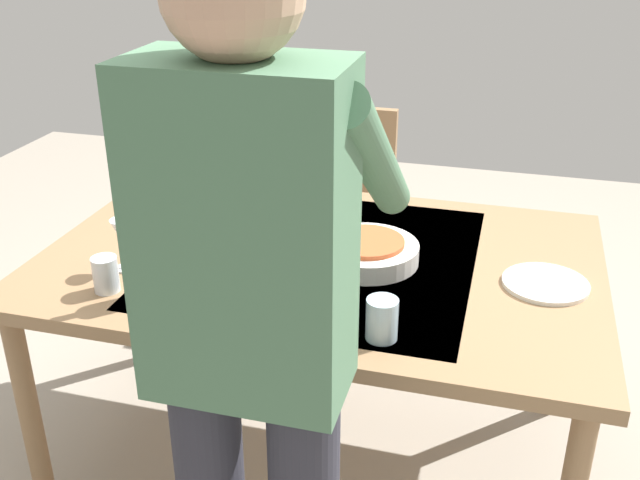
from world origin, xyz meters
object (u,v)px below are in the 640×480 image
(person_server, at_px, (253,340))
(water_cup_near_left, at_px, (382,319))
(chair_near, at_px, (342,205))
(wine_glass_right, at_px, (347,178))
(wine_glass_left, at_px, (124,235))
(dinner_plate_near, at_px, (545,284))
(wine_bottle, at_px, (156,258))
(serving_bowl_pasta, at_px, (366,251))
(water_cup_far_left, at_px, (269,193))
(water_cup_near_right, at_px, (106,274))
(dining_table, at_px, (320,276))

(person_server, distance_m, water_cup_near_left, 0.46)
(chair_near, xyz_separation_m, wine_glass_right, (-0.14, 0.53, 0.32))
(person_server, bearing_deg, wine_glass_left, -43.69)
(dinner_plate_near, bearing_deg, wine_bottle, 18.26)
(wine_glass_left, xyz_separation_m, water_cup_near_left, (-0.76, 0.16, -0.05))
(wine_glass_right, distance_m, water_cup_near_left, 0.81)
(wine_glass_left, height_order, serving_bowl_pasta, wine_glass_left)
(wine_glass_left, height_order, water_cup_far_left, wine_glass_left)
(wine_glass_left, bearing_deg, water_cup_near_right, 94.24)
(wine_glass_right, xyz_separation_m, water_cup_near_left, (-0.27, 0.76, -0.05))
(chair_near, bearing_deg, wine_glass_right, 104.98)
(person_server, height_order, wine_bottle, person_server)
(wine_bottle, distance_m, serving_bowl_pasta, 0.59)
(chair_near, distance_m, water_cup_near_left, 1.38)
(wine_glass_right, height_order, serving_bowl_pasta, wine_glass_right)
(water_cup_near_right, relative_size, dinner_plate_near, 0.42)
(person_server, distance_m, wine_glass_left, 0.82)
(person_server, relative_size, water_cup_far_left, 18.42)
(water_cup_far_left, distance_m, dinner_plate_near, 0.96)
(chair_near, xyz_separation_m, wine_bottle, (0.19, 1.24, 0.33))
(wine_bottle, relative_size, dinner_plate_near, 1.29)
(water_cup_near_left, height_order, serving_bowl_pasta, water_cup_near_left)
(wine_glass_left, xyz_separation_m, dinner_plate_near, (-1.13, -0.21, -0.10))
(wine_glass_left, xyz_separation_m, serving_bowl_pasta, (-0.64, -0.22, -0.07))
(water_cup_near_right, distance_m, dinner_plate_near, 1.17)
(water_cup_near_right, xyz_separation_m, serving_bowl_pasta, (-0.63, -0.34, -0.02))
(wine_bottle, distance_m, wine_glass_right, 0.78)
(water_cup_far_left, height_order, dinner_plate_near, water_cup_far_left)
(wine_glass_right, bearing_deg, wine_glass_left, 50.82)
(dinner_plate_near, bearing_deg, water_cup_near_right, 16.66)
(water_cup_near_left, distance_m, water_cup_near_right, 0.75)
(person_server, distance_m, dinner_plate_near, 0.97)
(water_cup_near_left, xyz_separation_m, water_cup_near_right, (0.75, -0.04, -0.00))
(wine_bottle, bearing_deg, water_cup_far_left, -96.84)
(dining_table, height_order, chair_near, chair_near)
(serving_bowl_pasta, distance_m, dinner_plate_near, 0.50)
(water_cup_far_left, bearing_deg, wine_glass_left, 66.75)
(person_server, relative_size, wine_glass_right, 11.19)
(dining_table, xyz_separation_m, chair_near, (0.15, -0.90, -0.15))
(dining_table, xyz_separation_m, dinner_plate_near, (-0.63, 0.01, 0.07))
(wine_glass_right, distance_m, serving_bowl_pasta, 0.41)
(wine_glass_left, height_order, water_cup_near_right, wine_glass_left)
(water_cup_far_left, bearing_deg, wine_glass_right, -167.54)
(chair_near, distance_m, wine_glass_right, 0.64)
(dining_table, bearing_deg, serving_bowl_pasta, 177.93)
(person_server, distance_m, wine_glass_right, 1.17)
(dining_table, height_order, wine_glass_left, wine_glass_left)
(dining_table, distance_m, wine_glass_right, 0.41)
(dining_table, distance_m, dinner_plate_near, 0.64)
(chair_near, relative_size, water_cup_near_left, 8.77)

